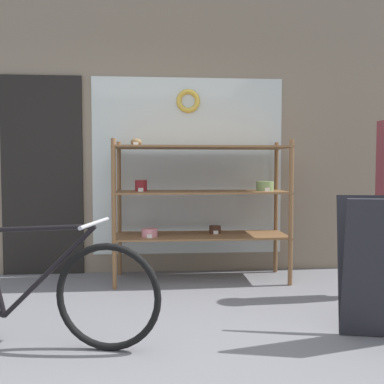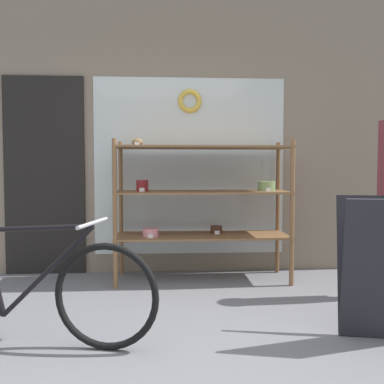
{
  "view_description": "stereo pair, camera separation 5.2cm",
  "coord_description": "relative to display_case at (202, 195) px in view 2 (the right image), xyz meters",
  "views": [
    {
      "loc": [
        -0.11,
        -2.16,
        1.13
      ],
      "look_at": [
        0.15,
        1.3,
        0.94
      ],
      "focal_mm": 40.0,
      "sensor_mm": 36.0,
      "label": 1
    },
    {
      "loc": [
        -0.06,
        -2.16,
        1.13
      ],
      "look_at": [
        0.15,
        1.3,
        0.94
      ],
      "focal_mm": 40.0,
      "sensor_mm": 36.0,
      "label": 2
    }
  ],
  "objects": [
    {
      "name": "storefront_facade",
      "position": [
        -0.34,
        0.42,
        0.7
      ],
      "size": [
        4.96,
        0.13,
        3.19
      ],
      "color": "gray",
      "rests_on": "ground_plane"
    },
    {
      "name": "display_case",
      "position": [
        0.0,
        0.0,
        0.0
      ],
      "size": [
        1.72,
        0.57,
        1.42
      ],
      "color": "brown",
      "rests_on": "ground_plane"
    },
    {
      "name": "bicycle",
      "position": [
        -1.26,
        -1.52,
        -0.5
      ],
      "size": [
        1.7,
        0.53,
        0.8
      ],
      "rotation": [
        0.0,
        0.0,
        -0.21
      ],
      "color": "black",
      "rests_on": "ground_plane"
    },
    {
      "name": "sandwich_board",
      "position": [
        1.04,
        -1.55,
        -0.38
      ],
      "size": [
        0.57,
        0.48,
        0.93
      ],
      "rotation": [
        0.0,
        0.0,
        -0.22
      ],
      "color": "#232328",
      "rests_on": "ground_plane"
    }
  ]
}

